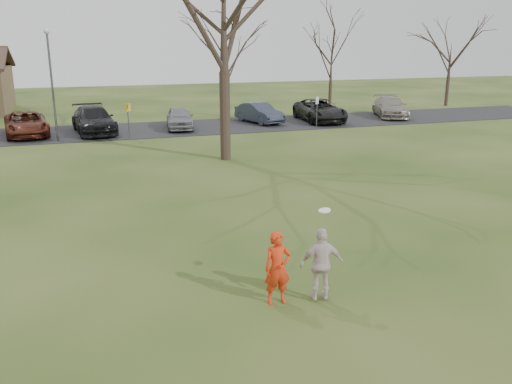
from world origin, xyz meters
TOP-DOWN VIEW (x-y plane):
  - ground at (0.00, 0.00)m, footprint 120.00×120.00m
  - parking_strip at (0.00, 25.00)m, footprint 62.00×6.50m
  - player_defender at (-0.72, 0.23)m, footprint 0.62×0.42m
  - car_2 at (-7.80, 24.91)m, footprint 3.01×5.42m
  - car_3 at (-3.89, 24.74)m, footprint 2.85×5.75m
  - car_4 at (1.47, 24.64)m, footprint 2.21×4.35m
  - car_5 at (7.17, 25.43)m, footprint 2.61×4.42m
  - car_6 at (11.51, 24.83)m, footprint 2.98×5.73m
  - car_7 at (17.47, 25.24)m, footprint 3.63×5.43m
  - catching_play at (0.25, 0.02)m, footprint 1.03×0.59m
  - lamp_post at (-6.00, 22.50)m, footprint 0.34×0.34m
  - sign_yellow at (-2.00, 22.00)m, footprint 0.35×0.35m
  - sign_white at (10.00, 22.00)m, footprint 0.35×0.35m
  - big_tree at (2.00, 15.00)m, footprint 9.00×9.00m
  - small_tree_row at (4.38, 30.06)m, footprint 55.00×5.90m

SIDE VIEW (x-z plane):
  - ground at x=0.00m, z-range 0.00..0.00m
  - parking_strip at x=0.00m, z-range 0.00..0.04m
  - car_5 at x=7.17m, z-range 0.04..1.42m
  - car_4 at x=1.47m, z-range 0.04..1.46m
  - car_2 at x=-7.80m, z-range 0.04..1.48m
  - car_7 at x=17.47m, z-range 0.04..1.50m
  - car_6 at x=11.51m, z-range 0.04..1.58m
  - player_defender at x=-0.72m, z-range 0.00..1.68m
  - car_3 at x=-3.89m, z-range 0.04..1.65m
  - catching_play at x=0.25m, z-range -0.14..1.93m
  - sign_yellow at x=-2.00m, z-range 0.41..2.49m
  - sign_white at x=10.00m, z-range 0.41..2.49m
  - small_tree_row at x=4.38m, z-range -0.36..8.14m
  - lamp_post at x=-6.00m, z-range 0.83..7.10m
  - big_tree at x=2.00m, z-range 0.00..14.00m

